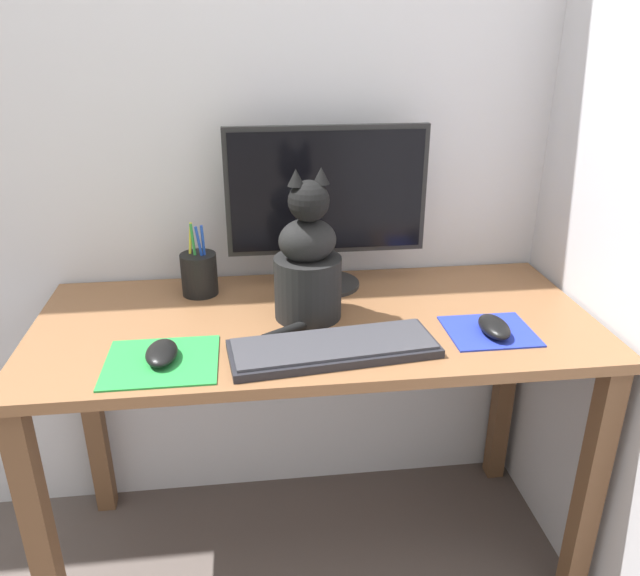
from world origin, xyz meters
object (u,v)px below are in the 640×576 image
Objects in this scene: keyboard at (333,348)px; computer_mouse_right at (494,327)px; monitor at (327,201)px; pen_cup at (199,273)px; computer_mouse_left at (162,353)px; cat at (308,264)px.

computer_mouse_right reaches higher than keyboard.
monitor is at bearing 78.33° from keyboard.
computer_mouse_right is 0.61× the size of pen_cup.
pen_cup is (-0.32, -0.01, -0.17)m from monitor.
computer_mouse_right is (0.71, 0.03, 0.00)m from computer_mouse_left.
computer_mouse_right is (0.33, -0.32, -0.21)m from monitor.
cat is 1.92× the size of pen_cup.
computer_mouse_left is at bearing 172.34° from keyboard.
computer_mouse_right is at bearing -0.82° from keyboard.
cat is 0.31m from pen_cup.
keyboard is 0.35m from computer_mouse_left.
computer_mouse_left is 0.59× the size of pen_cup.
monitor is at bearing 57.31° from cat.
pen_cup is at bearing 123.70° from keyboard.
monitor is 0.42m from keyboard.
monitor is 2.72× the size of pen_cup.
cat is at bearing 160.03° from computer_mouse_right.
pen_cup is at bearing -178.09° from monitor.
cat is at bearing 94.34° from keyboard.
keyboard is at bearing -1.20° from computer_mouse_left.
computer_mouse_right is at bearing 2.28° from computer_mouse_left.
monitor is at bearing 1.91° from pen_cup.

